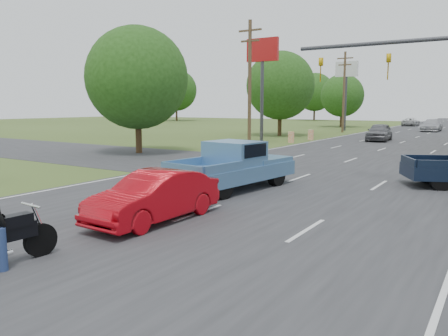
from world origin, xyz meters
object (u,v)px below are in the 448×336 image
Objects in this scene: red_convertible at (155,197)px; blue_pickup at (235,165)px; distant_car_grey at (379,132)px; distant_car_white at (411,122)px; distant_car_silver at (432,125)px.

blue_pickup is at bearing 98.30° from red_convertible.
distant_car_white is at bearing 91.14° from distant_car_grey.
red_convertible is 69.44m from distant_car_white.
distant_car_grey is (-1.05, 28.31, -0.13)m from blue_pickup.
distant_car_grey is at bearing 99.46° from blue_pickup.
distant_car_grey is 35.52m from distant_car_white.
blue_pickup is 1.25× the size of distant_car_white.
distant_car_silver is at bearing 91.14° from red_convertible.
distant_car_grey reaches higher than distant_car_silver.
blue_pickup reaches higher than distant_car_white.
distant_car_white is (-5.02, 69.26, -0.05)m from red_convertible.
red_convertible is 0.72× the size of blue_pickup.
blue_pickup is (-0.68, 5.58, 0.25)m from red_convertible.
distant_car_grey is at bearing 94.29° from red_convertible.
distant_car_white is (-4.34, 63.67, -0.30)m from blue_pickup.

